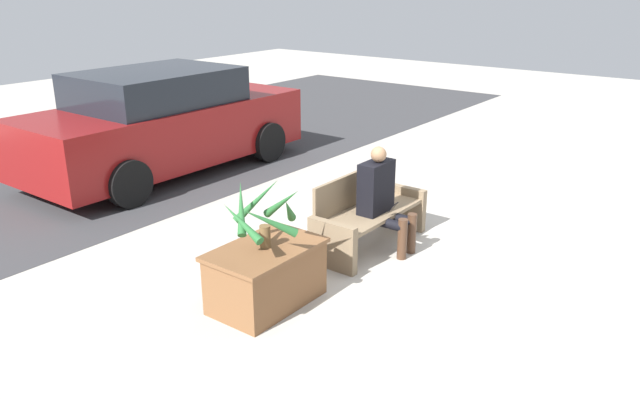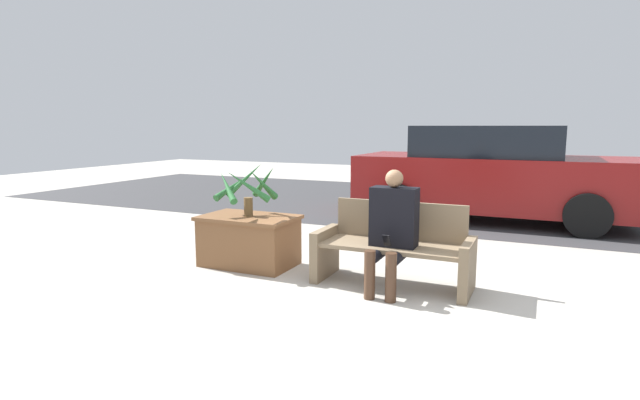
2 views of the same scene
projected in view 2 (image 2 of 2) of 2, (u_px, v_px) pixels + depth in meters
ground_plane at (393, 305)px, 4.48m from camera, size 30.00×30.00×0.00m
road_surface at (479, 206)px, 9.92m from camera, size 20.00×6.00×0.01m
bench at (394, 248)px, 5.01m from camera, size 1.56×0.58×0.82m
person_seated at (392, 226)px, 4.81m from camera, size 0.45×0.58×1.18m
planter_box at (249, 239)px, 5.71m from camera, size 1.08×0.68×0.58m
potted_plant at (247, 186)px, 5.63m from camera, size 0.72×0.71×0.60m
parked_car at (492, 174)px, 8.42m from camera, size 4.47×1.98×1.59m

